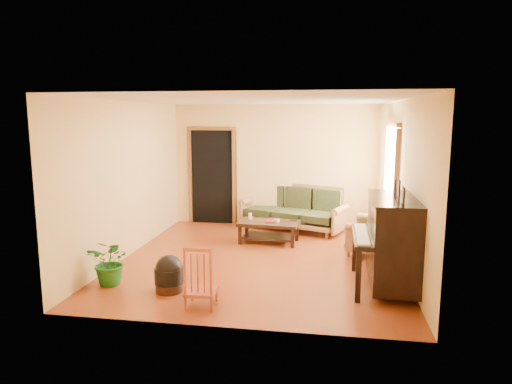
% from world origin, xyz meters
% --- Properties ---
extents(floor, '(5.00, 5.00, 0.00)m').
position_xyz_m(floor, '(0.00, 0.00, 0.00)').
color(floor, '#63230D').
rests_on(floor, ground).
extents(doorway, '(1.08, 0.16, 2.05)m').
position_xyz_m(doorway, '(-1.45, 2.48, 1.02)').
color(doorway, black).
rests_on(doorway, floor).
extents(window, '(0.12, 1.36, 1.46)m').
position_xyz_m(window, '(2.21, 1.30, 1.50)').
color(window, white).
rests_on(window, right_wall).
extents(sofa, '(2.33, 1.62, 0.92)m').
position_xyz_m(sofa, '(0.36, 2.10, 0.46)').
color(sofa, brown).
rests_on(sofa, floor).
extents(coffee_table, '(1.15, 0.69, 0.40)m').
position_xyz_m(coffee_table, '(0.01, 1.05, 0.20)').
color(coffee_table, black).
rests_on(coffee_table, floor).
extents(armchair, '(1.08, 1.11, 0.91)m').
position_xyz_m(armchair, '(1.83, 0.64, 0.45)').
color(armchair, brown).
rests_on(armchair, floor).
extents(piano, '(0.87, 1.44, 1.26)m').
position_xyz_m(piano, '(1.97, -0.94, 0.63)').
color(piano, black).
rests_on(piano, floor).
extents(footstool, '(0.47, 0.47, 0.38)m').
position_xyz_m(footstool, '(-1.01, -1.57, 0.19)').
color(footstool, black).
rests_on(footstool, floor).
extents(red_chair, '(0.39, 0.42, 0.80)m').
position_xyz_m(red_chair, '(-0.44, -1.98, 0.40)').
color(red_chair, maroon).
rests_on(red_chair, floor).
extents(leaning_frame, '(0.47, 0.12, 0.63)m').
position_xyz_m(leaning_frame, '(1.51, 2.34, 0.31)').
color(leaning_frame, gold).
rests_on(leaning_frame, floor).
extents(ceramic_crock, '(0.21, 0.21, 0.23)m').
position_xyz_m(ceramic_crock, '(1.85, 2.27, 0.11)').
color(ceramic_crock, '#324497').
rests_on(ceramic_crock, floor).
extents(potted_plant, '(0.65, 0.58, 0.66)m').
position_xyz_m(potted_plant, '(-1.89, -1.46, 0.33)').
color(potted_plant, '#195819').
rests_on(potted_plant, floor).
extents(book, '(0.18, 0.23, 0.02)m').
position_xyz_m(book, '(-0.06, 1.03, 0.41)').
color(book, '#A61F16').
rests_on(book, coffee_table).
extents(candle, '(0.08, 0.08, 0.11)m').
position_xyz_m(candle, '(-0.38, 1.22, 0.46)').
color(candle, white).
rests_on(candle, coffee_table).
extents(glass_jar, '(0.12, 0.12, 0.06)m').
position_xyz_m(glass_jar, '(0.16, 1.02, 0.43)').
color(glass_jar, silver).
rests_on(glass_jar, coffee_table).
extents(remote, '(0.16, 0.09, 0.02)m').
position_xyz_m(remote, '(0.45, 1.20, 0.41)').
color(remote, black).
rests_on(remote, coffee_table).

